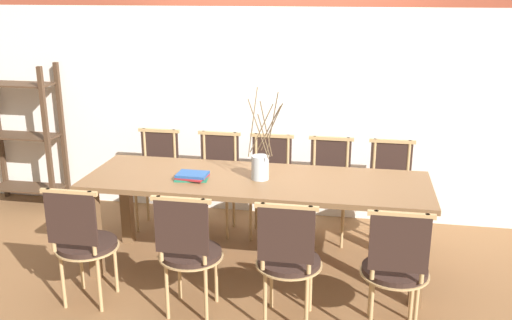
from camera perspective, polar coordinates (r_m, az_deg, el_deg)
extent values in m
plane|color=brown|center=(4.68, 0.00, -10.88)|extent=(16.00, 16.00, 0.00)
cube|color=silver|center=(5.50, 2.37, 4.58)|extent=(12.00, 0.06, 2.01)
cube|color=brown|center=(4.38, 0.00, -2.13)|extent=(2.64, 0.84, 0.04)
cube|color=brown|center=(4.61, -15.86, -6.97)|extent=(0.09, 0.09, 0.73)
cube|color=brown|center=(4.20, 15.93, -9.43)|extent=(0.09, 0.09, 0.73)
cube|color=brown|center=(5.13, -12.82, -4.22)|extent=(0.09, 0.09, 0.73)
cube|color=brown|center=(4.77, 15.28, -6.08)|extent=(0.09, 0.09, 0.73)
cylinder|color=black|center=(4.24, -16.53, -8.06)|extent=(0.42, 0.42, 0.04)
cylinder|color=tan|center=(4.25, -16.51, -8.35)|extent=(0.44, 0.44, 0.01)
cylinder|color=tan|center=(4.51, -17.08, -9.81)|extent=(0.03, 0.03, 0.42)
cylinder|color=tan|center=(4.39, -13.86, -10.25)|extent=(0.03, 0.03, 0.42)
cylinder|color=tan|center=(4.30, -18.75, -11.36)|extent=(0.03, 0.03, 0.42)
cylinder|color=tan|center=(4.18, -15.40, -11.89)|extent=(0.03, 0.03, 0.42)
cylinder|color=tan|center=(4.07, -19.79, -5.72)|extent=(0.03, 0.03, 0.45)
cylinder|color=tan|center=(3.94, -16.06, -6.14)|extent=(0.03, 0.03, 0.45)
cube|color=black|center=(3.99, -18.02, -5.65)|extent=(0.36, 0.02, 0.36)
cube|color=tan|center=(3.93, -18.24, -3.08)|extent=(0.40, 0.03, 0.03)
cylinder|color=black|center=(3.97, -6.51, -9.20)|extent=(0.42, 0.42, 0.04)
cylinder|color=tan|center=(3.98, -6.50, -9.51)|extent=(0.44, 0.44, 0.01)
cylinder|color=tan|center=(4.23, -7.67, -11.02)|extent=(0.03, 0.03, 0.42)
cylinder|color=tan|center=(4.16, -4.02, -11.41)|extent=(0.03, 0.03, 0.42)
cylinder|color=tan|center=(4.00, -8.89, -12.80)|extent=(0.03, 0.03, 0.42)
cylinder|color=tan|center=(3.93, -5.02, -13.26)|extent=(0.03, 0.03, 0.42)
cylinder|color=tan|center=(3.76, -9.58, -6.81)|extent=(0.03, 0.03, 0.45)
cylinder|color=tan|center=(3.67, -5.23, -7.21)|extent=(0.03, 0.03, 0.45)
cube|color=black|center=(3.70, -7.47, -6.73)|extent=(0.36, 0.02, 0.36)
cube|color=tan|center=(3.63, -7.56, -3.97)|extent=(0.40, 0.03, 0.03)
cylinder|color=black|center=(3.84, 3.32, -10.05)|extent=(0.42, 0.42, 0.04)
cylinder|color=tan|center=(3.85, 3.31, -10.36)|extent=(0.44, 0.44, 0.01)
cylinder|color=tan|center=(4.09, 1.57, -11.92)|extent=(0.03, 0.03, 0.42)
cylinder|color=tan|center=(4.06, 5.46, -12.20)|extent=(0.03, 0.03, 0.42)
cylinder|color=tan|center=(3.85, 0.92, -13.85)|extent=(0.03, 0.03, 0.42)
cylinder|color=tan|center=(3.82, 5.08, -14.18)|extent=(0.03, 0.03, 0.42)
cylinder|color=tan|center=(3.60, 0.68, -7.69)|extent=(0.03, 0.03, 0.45)
cylinder|color=tan|center=(3.56, 5.39, -8.02)|extent=(0.03, 0.03, 0.45)
cube|color=black|center=(3.56, 3.02, -7.56)|extent=(0.36, 0.02, 0.36)
cube|color=tan|center=(3.49, 3.07, -4.72)|extent=(0.40, 0.03, 0.03)
cylinder|color=black|center=(3.83, 13.70, -10.63)|extent=(0.42, 0.42, 0.04)
cylinder|color=tan|center=(3.84, 13.67, -10.94)|extent=(0.44, 0.44, 0.01)
cylinder|color=tan|center=(4.05, 11.40, -12.54)|extent=(0.03, 0.03, 0.42)
cylinder|color=tan|center=(4.07, 15.34, -12.68)|extent=(0.03, 0.03, 0.42)
cylinder|color=tan|center=(3.82, 11.44, -14.54)|extent=(0.03, 0.03, 0.42)
cylinder|color=tan|center=(3.84, 15.65, -14.69)|extent=(0.03, 0.03, 0.42)
cylinder|color=tan|center=(3.56, 11.72, -8.37)|extent=(0.03, 0.03, 0.45)
cylinder|color=tan|center=(3.58, 16.48, -8.56)|extent=(0.03, 0.03, 0.45)
cube|color=black|center=(3.55, 14.14, -8.18)|extent=(0.36, 0.02, 0.36)
cube|color=tan|center=(3.48, 14.36, -5.33)|extent=(0.40, 0.03, 0.03)
cylinder|color=black|center=(5.36, -10.10, -2.26)|extent=(0.42, 0.42, 0.04)
cylinder|color=tan|center=(5.37, -10.08, -2.50)|extent=(0.44, 0.44, 0.01)
cylinder|color=tan|center=(5.28, -9.08, -5.20)|extent=(0.03, 0.03, 0.42)
cylinder|color=tan|center=(5.37, -11.84, -4.95)|extent=(0.03, 0.03, 0.42)
cylinder|color=tan|center=(5.52, -8.15, -4.15)|extent=(0.03, 0.03, 0.42)
cylinder|color=tan|center=(5.61, -10.81, -3.94)|extent=(0.03, 0.03, 0.42)
cylinder|color=tan|center=(5.40, -8.12, 0.69)|extent=(0.03, 0.03, 0.45)
cylinder|color=tan|center=(5.50, -11.03, 0.84)|extent=(0.03, 0.03, 0.45)
cube|color=black|center=(5.45, -9.58, 1.01)|extent=(0.36, 0.02, 0.36)
cube|color=tan|center=(5.40, -9.70, 2.92)|extent=(0.40, 0.03, 0.03)
cylinder|color=black|center=(5.20, -4.07, -2.68)|extent=(0.42, 0.42, 0.04)
cylinder|color=tan|center=(5.20, -4.07, -2.92)|extent=(0.44, 0.44, 0.01)
cylinder|color=tan|center=(5.12, -2.91, -5.70)|extent=(0.03, 0.03, 0.42)
cylinder|color=tan|center=(5.19, -5.86, -5.47)|extent=(0.03, 0.03, 0.42)
cylinder|color=tan|center=(5.37, -2.24, -4.59)|extent=(0.03, 0.03, 0.42)
cylinder|color=tan|center=(5.43, -5.07, -4.39)|extent=(0.03, 0.03, 0.42)
cylinder|color=tan|center=(5.25, -2.09, 0.37)|extent=(0.03, 0.03, 0.45)
cylinder|color=tan|center=(5.32, -5.19, 0.54)|extent=(0.03, 0.03, 0.45)
cube|color=black|center=(5.28, -3.64, 0.71)|extent=(0.36, 0.02, 0.36)
cube|color=tan|center=(5.23, -3.69, 2.67)|extent=(0.40, 0.03, 0.03)
cylinder|color=black|center=(5.10, 1.26, -3.02)|extent=(0.42, 0.42, 0.04)
cylinder|color=tan|center=(5.11, 1.26, -3.26)|extent=(0.44, 0.44, 0.01)
cylinder|color=tan|center=(5.04, 2.53, -6.09)|extent=(0.03, 0.03, 0.42)
cylinder|color=tan|center=(5.08, -0.53, -5.87)|extent=(0.03, 0.03, 0.42)
cylinder|color=tan|center=(5.29, 2.95, -4.94)|extent=(0.03, 0.03, 0.42)
cylinder|color=tan|center=(5.33, 0.02, -4.75)|extent=(0.03, 0.03, 0.42)
cylinder|color=tan|center=(5.17, 3.20, 0.09)|extent=(0.03, 0.03, 0.45)
cylinder|color=tan|center=(5.21, -0.01, 0.26)|extent=(0.03, 0.03, 0.45)
cube|color=black|center=(5.19, 1.60, 0.43)|extent=(0.36, 0.02, 0.36)
cube|color=tan|center=(5.13, 1.61, 2.44)|extent=(0.40, 0.03, 0.03)
cylinder|color=black|center=(5.05, 7.24, -3.37)|extent=(0.42, 0.42, 0.04)
cylinder|color=tan|center=(5.06, 7.23, -3.62)|extent=(0.44, 0.44, 0.01)
cylinder|color=tan|center=(5.00, 8.61, -6.46)|extent=(0.03, 0.03, 0.42)
cylinder|color=tan|center=(5.02, 5.48, -6.27)|extent=(0.03, 0.03, 0.42)
cylinder|color=tan|center=(5.26, 8.73, -5.28)|extent=(0.03, 0.03, 0.42)
cylinder|color=tan|center=(5.27, 5.75, -5.11)|extent=(0.03, 0.03, 0.42)
cylinder|color=tan|center=(5.14, 9.09, -0.22)|extent=(0.03, 0.03, 0.45)
cylinder|color=tan|center=(5.15, 5.82, -0.05)|extent=(0.03, 0.03, 0.45)
cube|color=black|center=(5.14, 7.47, 0.12)|extent=(0.36, 0.02, 0.36)
cube|color=tan|center=(5.08, 7.55, 2.14)|extent=(0.40, 0.03, 0.03)
cylinder|color=black|center=(5.05, 13.23, -3.68)|extent=(0.42, 0.42, 0.04)
cylinder|color=tan|center=(5.06, 13.21, -3.93)|extent=(0.44, 0.44, 0.01)
cylinder|color=tan|center=(5.02, 14.68, -6.75)|extent=(0.03, 0.03, 0.42)
cylinder|color=tan|center=(5.01, 11.54, -6.61)|extent=(0.03, 0.03, 0.42)
cylinder|color=tan|center=(5.27, 14.49, -5.57)|extent=(0.03, 0.03, 0.42)
cylinder|color=tan|center=(5.26, 11.51, -5.43)|extent=(0.03, 0.03, 0.42)
cylinder|color=tan|center=(5.16, 14.96, -0.53)|extent=(0.03, 0.03, 0.45)
cylinder|color=tan|center=(5.14, 11.69, -0.36)|extent=(0.03, 0.03, 0.45)
cube|color=black|center=(5.14, 13.34, -0.19)|extent=(0.36, 0.02, 0.36)
cube|color=tan|center=(5.09, 13.49, 1.83)|extent=(0.40, 0.03, 0.03)
cylinder|color=#B2BCC1|center=(4.33, 0.41, -0.76)|extent=(0.13, 0.13, 0.18)
cylinder|color=brown|center=(4.20, 1.02, 3.10)|extent=(0.08, 0.11, 0.44)
cylinder|color=brown|center=(4.33, 1.57, 3.27)|extent=(0.19, 0.15, 0.41)
cylinder|color=brown|center=(4.28, 1.65, 3.74)|extent=(0.12, 0.18, 0.50)
cylinder|color=brown|center=(4.17, 0.25, 3.07)|extent=(0.16, 0.01, 0.45)
cylinder|color=brown|center=(4.34, 1.27, 3.14)|extent=(0.20, 0.11, 0.38)
cylinder|color=brown|center=(4.34, 0.55, 3.17)|extent=(0.18, 0.02, 0.39)
cylinder|color=brown|center=(4.22, 0.80, 2.44)|extent=(0.09, 0.08, 0.34)
cylinder|color=brown|center=(4.27, -0.32, 3.82)|extent=(0.06, 0.13, 0.51)
cube|color=#1E6B4C|center=(4.38, -6.47, -1.88)|extent=(0.27, 0.18, 0.01)
cube|color=maroon|center=(4.38, -6.40, -1.67)|extent=(0.24, 0.21, 0.01)
cube|color=#234C8C|center=(4.38, -6.38, -1.44)|extent=(0.23, 0.17, 0.02)
cube|color=#422D1E|center=(5.94, -20.15, 1.77)|extent=(0.04, 0.04, 1.46)
cube|color=#422D1E|center=(6.20, -18.77, 2.50)|extent=(0.04, 0.04, 1.46)
cube|color=#422D1E|center=(6.41, -21.78, -2.56)|extent=(0.72, 0.30, 0.02)
cube|color=#422D1E|center=(6.25, -22.34, 2.26)|extent=(0.72, 0.30, 0.02)
cube|color=#422D1E|center=(6.15, -22.89, 7.00)|extent=(0.72, 0.30, 0.02)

